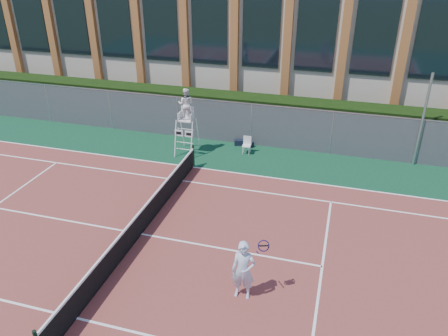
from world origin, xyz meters
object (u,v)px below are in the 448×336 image
(umpire_chair, at_px, (186,106))
(tennis_player, at_px, (243,270))
(steel_pole, at_px, (422,121))
(plastic_chair, at_px, (247,143))

(umpire_chair, relative_size, tennis_player, 1.75)
(steel_pole, distance_m, umpire_chair, 10.86)
(umpire_chair, relative_size, plastic_chair, 3.88)
(umpire_chair, xyz_separation_m, plastic_chair, (2.86, 0.72, -1.91))
(plastic_chair, xyz_separation_m, tennis_player, (2.21, -9.74, 0.47))
(plastic_chair, distance_m, tennis_player, 10.00)
(steel_pole, bearing_deg, tennis_player, -117.90)
(plastic_chair, bearing_deg, steel_pole, 6.76)
(steel_pole, relative_size, tennis_player, 2.32)
(steel_pole, bearing_deg, plastic_chair, -173.24)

